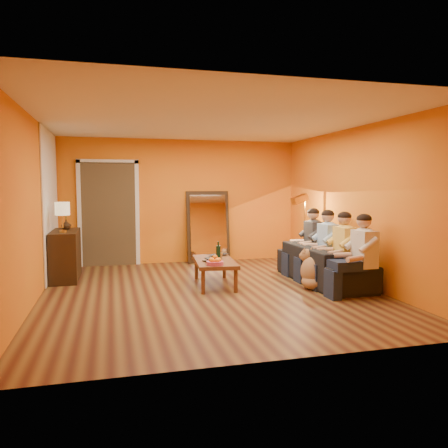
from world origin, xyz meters
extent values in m
cube|color=brown|center=(0.00, 0.00, 0.00)|extent=(5.00, 5.50, 0.00)
cube|color=white|center=(0.00, 0.00, 2.60)|extent=(5.00, 5.50, 0.00)
cube|color=orange|center=(0.00, 2.75, 1.30)|extent=(5.00, 0.00, 2.60)
cube|color=orange|center=(-2.50, 0.00, 1.30)|extent=(0.00, 5.50, 2.60)
cube|color=orange|center=(2.50, 0.00, 1.30)|extent=(0.00, 5.50, 2.60)
cube|color=white|center=(-2.48, 1.75, 1.30)|extent=(0.02, 1.90, 2.58)
cube|color=#3F2D19|center=(-1.50, 2.83, 1.05)|extent=(1.06, 0.30, 2.10)
cube|color=white|center=(-2.07, 2.71, 1.05)|extent=(0.08, 0.06, 2.20)
cube|color=white|center=(-0.93, 2.71, 1.05)|extent=(0.08, 0.06, 2.20)
cube|color=white|center=(-1.50, 2.71, 2.12)|extent=(1.22, 0.06, 0.08)
cube|color=black|center=(0.55, 2.63, 0.76)|extent=(0.92, 0.27, 1.51)
cube|color=white|center=(0.55, 2.59, 0.76)|extent=(0.78, 0.21, 1.35)
cube|color=black|center=(-2.24, 1.55, 0.42)|extent=(0.44, 1.18, 0.85)
imported|color=black|center=(2.00, 0.16, 0.31)|extent=(2.14, 0.84, 0.63)
cylinder|color=black|center=(0.22, 0.37, 0.58)|extent=(0.07, 0.07, 0.31)
imported|color=#B27F3F|center=(0.29, 0.54, 0.47)|extent=(0.11, 0.11, 0.09)
imported|color=black|center=(0.35, 0.77, 0.43)|extent=(0.42, 0.33, 0.03)
imported|color=black|center=(-0.01, 0.22, 0.43)|extent=(0.25, 0.28, 0.02)
imported|color=red|center=(0.00, 0.23, 0.45)|extent=(0.25, 0.31, 0.02)
imported|color=black|center=(-0.01, 0.21, 0.47)|extent=(0.20, 0.26, 0.02)
imported|color=black|center=(-2.24, 1.80, 0.94)|extent=(0.17, 0.17, 0.17)
camera|label=1|loc=(-1.45, -6.45, 1.63)|focal=35.00mm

